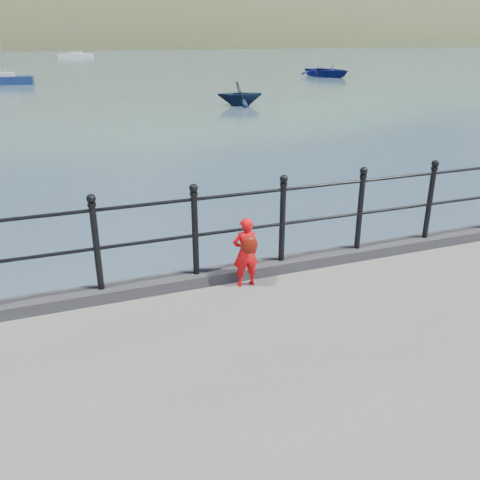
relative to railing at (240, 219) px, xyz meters
name	(u,v)px	position (x,y,z in m)	size (l,w,h in m)	color
ground	(236,335)	(0.00, 0.15, -1.82)	(600.00, 600.00, 0.00)	#2D4251
kerb	(240,271)	(0.00, 0.00, -0.75)	(60.00, 0.30, 0.15)	#28282B
railing	(240,219)	(0.00, 0.00, 0.00)	(18.11, 0.11, 1.20)	black
far_shore	(137,97)	(38.34, 239.56, -24.39)	(830.00, 200.00, 156.00)	#333A21
child	(246,252)	(-0.02, -0.26, -0.35)	(0.34, 0.30, 0.92)	red
launch_blue	(328,71)	(25.67, 42.63, -1.24)	(4.00, 5.60, 1.16)	navy
launch_navy	(240,94)	(9.01, 24.06, -1.11)	(2.34, 2.71, 1.43)	#0E1A32
sailboat_deep	(76,56)	(4.56, 101.52, -1.48)	(6.54, 3.49, 9.26)	white
sailboat_port	(5,81)	(-5.09, 44.40, -1.48)	(4.66, 1.96, 6.79)	navy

